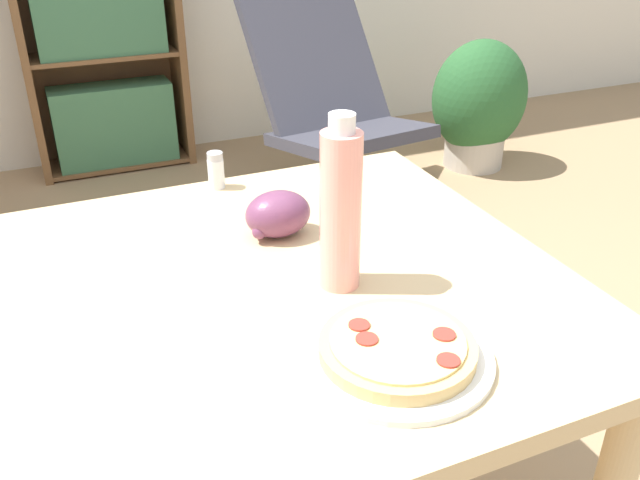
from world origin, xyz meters
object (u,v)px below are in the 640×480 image
(pizza_on_plate, at_px, (397,351))
(bookshelf, at_px, (96,6))
(salt_shaker, at_px, (216,170))
(lounge_chair_far, at_px, (335,143))
(grape_bunch, at_px, (277,214))
(drink_bottle, at_px, (341,209))
(potted_plant_floor, at_px, (479,103))

(pizza_on_plate, distance_m, bookshelf, 2.76)
(salt_shaker, bearing_deg, lounge_chair_far, 55.75)
(salt_shaker, xyz_separation_m, lounge_chair_far, (0.84, 1.24, -0.47))
(grape_bunch, relative_size, drink_bottle, 0.43)
(drink_bottle, relative_size, bookshelf, 0.17)
(potted_plant_floor, bearing_deg, pizza_on_plate, -128.44)
(salt_shaker, height_order, lounge_chair_far, lounge_chair_far)
(pizza_on_plate, distance_m, salt_shaker, 0.67)
(pizza_on_plate, relative_size, lounge_chair_far, 0.30)
(grape_bunch, distance_m, lounge_chair_far, 1.76)
(drink_bottle, xyz_separation_m, salt_shaker, (-0.08, 0.45, -0.09))
(pizza_on_plate, relative_size, bookshelf, 0.16)
(potted_plant_floor, bearing_deg, bookshelf, 156.68)
(salt_shaker, xyz_separation_m, bookshelf, (0.02, 2.09, 0.02))
(lounge_chair_far, bearing_deg, grape_bunch, -125.47)
(grape_bunch, bearing_deg, potted_plant_floor, 44.82)
(lounge_chair_far, distance_m, potted_plant_floor, 0.85)
(lounge_chair_far, bearing_deg, bookshelf, 126.62)
(grape_bunch, distance_m, potted_plant_floor, 2.35)
(pizza_on_plate, bearing_deg, potted_plant_floor, 51.56)
(drink_bottle, distance_m, bookshelf, 2.55)
(drink_bottle, bearing_deg, grape_bunch, 99.25)
(salt_shaker, bearing_deg, potted_plant_floor, 39.24)
(bookshelf, relative_size, potted_plant_floor, 2.62)
(pizza_on_plate, bearing_deg, salt_shaker, 95.61)
(pizza_on_plate, bearing_deg, lounge_chair_far, 67.75)
(grape_bunch, bearing_deg, pizza_on_plate, -87.06)
(pizza_on_plate, bearing_deg, bookshelf, 90.91)
(pizza_on_plate, xyz_separation_m, drink_bottle, (0.01, 0.21, 0.12))
(drink_bottle, bearing_deg, lounge_chair_far, 65.62)
(pizza_on_plate, xyz_separation_m, salt_shaker, (-0.07, 0.66, 0.02))
(grape_bunch, height_order, lounge_chair_far, lounge_chair_far)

